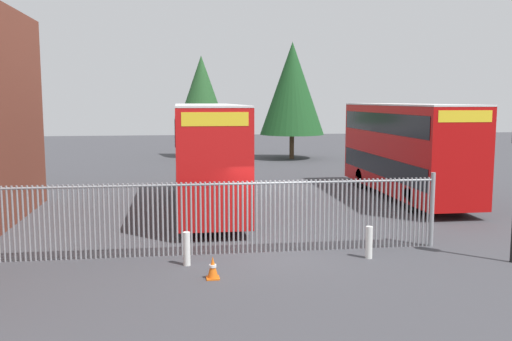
{
  "coord_description": "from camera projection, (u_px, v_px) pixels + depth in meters",
  "views": [
    {
      "loc": [
        -2.85,
        -16.35,
        4.6
      ],
      "look_at": [
        0.0,
        4.0,
        2.0
      ],
      "focal_mm": 39.21,
      "sensor_mm": 36.0,
      "label": 1
    }
  ],
  "objects": [
    {
      "name": "ground_plane",
      "position": [
        244.0,
        204.0,
        24.9
      ],
      "size": [
        100.0,
        100.0,
        0.0
      ],
      "primitive_type": "plane",
      "color": "#3D3D42"
    },
    {
      "name": "double_decker_bus_behind_fence_left",
      "position": [
        207.0,
        153.0,
        23.08
      ],
      "size": [
        2.54,
        10.81,
        4.42
      ],
      "color": "red",
      "rests_on": "ground"
    },
    {
      "name": "bollard_center_front",
      "position": [
        369.0,
        242.0,
        16.28
      ],
      "size": [
        0.2,
        0.2,
        0.95
      ],
      "primitive_type": "cylinder",
      "color": "silver",
      "rests_on": "ground"
    },
    {
      "name": "bollard_near_left",
      "position": [
        187.0,
        249.0,
        15.59
      ],
      "size": [
        0.2,
        0.2,
        0.95
      ],
      "primitive_type": "cylinder",
      "color": "silver",
      "rests_on": "ground"
    },
    {
      "name": "traffic_cone_by_gate",
      "position": [
        213.0,
        268.0,
        14.43
      ],
      "size": [
        0.34,
        0.34,
        0.59
      ],
      "color": "orange",
      "rests_on": "ground"
    },
    {
      "name": "tree_short_side",
      "position": [
        201.0,
        90.0,
        44.62
      ],
      "size": [
        3.8,
        3.8,
        8.11
      ],
      "color": "#4C3823",
      "rests_on": "ground"
    },
    {
      "name": "tree_tall_back",
      "position": [
        292.0,
        89.0,
        43.39
      ],
      "size": [
        5.0,
        5.0,
        9.06
      ],
      "color": "#4C3823",
      "rests_on": "ground"
    },
    {
      "name": "double_decker_bus_near_gate",
      "position": [
        405.0,
        147.0,
        26.15
      ],
      "size": [
        2.54,
        10.81,
        4.42
      ],
      "color": "#B70C0C",
      "rests_on": "ground"
    },
    {
      "name": "palisade_fence",
      "position": [
        219.0,
        215.0,
        16.66
      ],
      "size": [
        13.55,
        0.14,
        2.35
      ],
      "color": "gray",
      "rests_on": "ground"
    }
  ]
}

